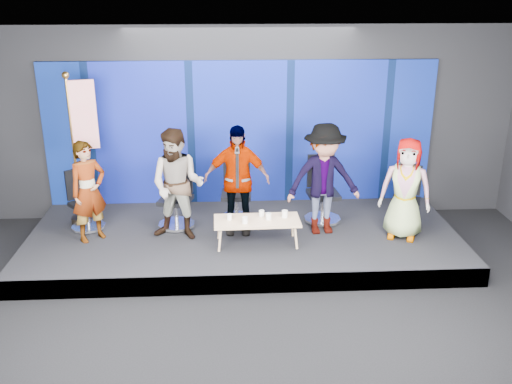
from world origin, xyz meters
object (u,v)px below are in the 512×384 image
coffee_table (257,222)px  mug_b (245,220)px  panelist_e (406,189)px  mug_e (285,214)px  panelist_c (237,180)px  mug_a (229,217)px  mug_c (262,213)px  mug_d (268,216)px  chair_c (237,200)px  chair_e (406,206)px  chair_d (322,200)px  chair_a (85,209)px  flag_stand (82,146)px  chair_b (177,205)px  panelist_a (89,191)px  panelist_b (178,185)px  panelist_d (324,179)px

coffee_table → mug_b: bearing=-146.3°
panelist_e → mug_e: 1.94m
panelist_c → mug_a: (-0.13, -0.47, -0.44)m
mug_c → mug_d: (0.10, -0.14, 0.00)m
coffee_table → mug_c: size_ratio=14.05×
mug_a → chair_c: bearing=82.3°
panelist_c → chair_e: size_ratio=1.78×
chair_d → chair_e: 1.40m
chair_a → mug_d: 3.10m
mug_c → flag_stand: size_ratio=0.04×
chair_b → mug_d: bearing=-15.0°
coffee_table → mug_a: (-0.43, 0.02, 0.08)m
panelist_a → mug_a: panelist_a is taller
mug_e → chair_e: bearing=14.4°
panelist_b → mug_d: 1.50m
panelist_e → chair_b: bearing=-168.8°
panelist_c → coffee_table: (0.30, -0.50, -0.52)m
panelist_c → mug_e: panelist_c is taller
chair_a → chair_e: size_ratio=0.99×
chair_a → mug_d: bearing=-55.3°
chair_a → panelist_c: 2.60m
panelist_b → mug_a: panelist_b is taller
chair_d → chair_b: bearing=177.7°
chair_d → coffee_table: (-1.17, -0.90, 0.01)m
mug_d → chair_c: bearing=115.2°
chair_a → panelist_b: bearing=-57.4°
panelist_b → coffee_table: size_ratio=1.33×
chair_e → panelist_e: (-0.19, -0.47, 0.49)m
chair_a → chair_e: bearing=-42.4°
chair_a → mug_b: (2.62, -0.91, 0.13)m
coffee_table → mug_b: mug_b is taller
panelist_a → coffee_table: panelist_a is taller
mug_e → mug_a: bearing=-176.5°
panelist_c → mug_a: 0.66m
mug_b → panelist_a: bearing=169.3°
panelist_a → mug_e: panelist_a is taller
panelist_a → panelist_c: (2.31, 0.17, 0.09)m
chair_d → mug_d: chair_d is taller
panelist_b → panelist_e: size_ratio=1.09×
coffee_table → chair_c: bearing=106.3°
mug_d → chair_d: bearing=42.4°
chair_d → flag_stand: (-3.99, 0.12, 0.99)m
chair_a → mug_a: bearing=-58.2°
mug_b → mug_e: mug_e is taller
panelist_c → panelist_d: (1.39, -0.09, 0.01)m
chair_a → chair_c: chair_c is taller
panelist_e → mug_c: bearing=-158.4°
panelist_c → mug_a: bearing=-101.6°
panelist_a → flag_stand: flag_stand is taller
mug_e → flag_stand: size_ratio=0.04×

